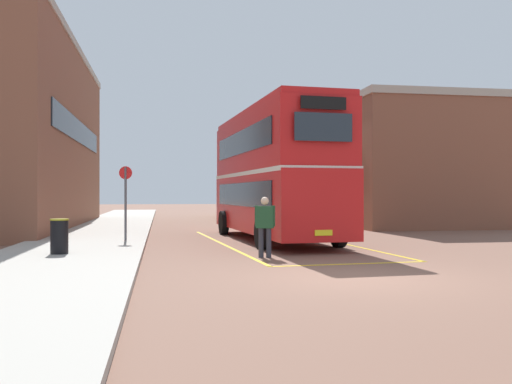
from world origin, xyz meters
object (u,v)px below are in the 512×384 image
object	(u,v)px
single_deck_bus	(255,195)
pedestrian_boarding	(265,223)
litter_bin	(59,236)
bus_stop_sign	(126,196)
double_decker_bus	(273,172)

from	to	relation	value
single_deck_bus	pedestrian_boarding	xyz separation A→B (m)	(-3.66, -23.48, -0.70)
litter_bin	bus_stop_sign	world-z (taller)	bus_stop_sign
single_deck_bus	bus_stop_sign	bearing A→B (deg)	-111.98
double_decker_bus	single_deck_bus	xyz separation A→B (m)	(2.32, 17.99, -0.87)
litter_bin	bus_stop_sign	size ratio (longest dim) A/B	0.37
double_decker_bus	bus_stop_sign	world-z (taller)	double_decker_bus
pedestrian_boarding	litter_bin	xyz separation A→B (m)	(-5.42, 0.58, -0.34)
litter_bin	bus_stop_sign	distance (m)	4.41
single_deck_bus	double_decker_bus	bearing A→B (deg)	-97.35
litter_bin	single_deck_bus	bearing A→B (deg)	68.37
single_deck_bus	bus_stop_sign	xyz separation A→B (m)	(-7.62, -18.87, 0.02)
double_decker_bus	litter_bin	distance (m)	8.56
double_decker_bus	pedestrian_boarding	bearing A→B (deg)	-103.73
pedestrian_boarding	litter_bin	bearing A→B (deg)	173.84
pedestrian_boarding	litter_bin	size ratio (longest dim) A/B	1.78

